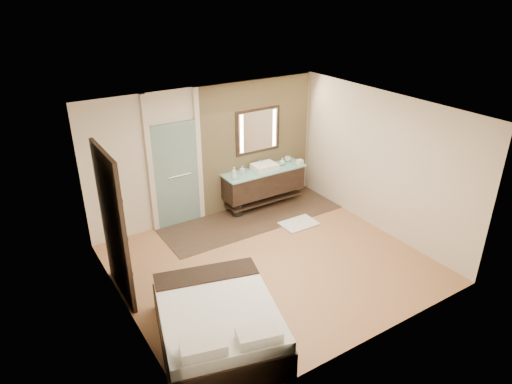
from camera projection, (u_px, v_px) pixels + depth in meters
floor at (271, 263)px, 7.96m from camera, size 5.00×5.00×0.00m
tile_strip at (252, 217)px, 9.47m from camera, size 3.80×1.30×0.01m
stone_wall at (257, 144)px, 9.61m from camera, size 2.60×0.08×2.70m
vanity at (264, 182)px, 9.71m from camera, size 1.85×0.55×0.88m
mirror_unit at (258, 131)px, 9.44m from camera, size 1.06×0.04×0.96m
frosted_door at (176, 171)px, 8.79m from camera, size 1.10×0.12×2.70m
shoji_partition at (114, 225)px, 6.73m from camera, size 0.06×1.20×2.40m
bed at (218, 323)px, 6.15m from camera, size 2.00×2.27×0.74m
bath_mat at (299, 223)px, 9.22m from camera, size 0.72×0.50×0.02m
waste_bin at (237, 210)px, 9.51m from camera, size 0.27×0.27×0.26m
tissue_box at (300, 162)px, 9.84m from camera, size 0.12×0.12×0.10m
soap_bottle_a at (234, 173)px, 9.11m from camera, size 0.12×0.12×0.25m
soap_bottle_b at (242, 170)px, 9.35m from camera, size 0.10×0.10×0.17m
soap_bottle_c at (282, 162)px, 9.78m from camera, size 0.14×0.14×0.16m
cup at (288, 159)px, 9.99m from camera, size 0.18×0.18×0.11m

